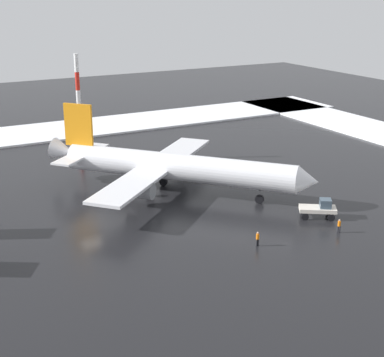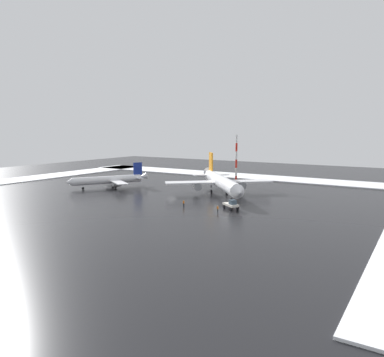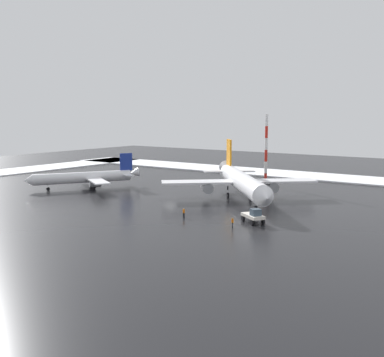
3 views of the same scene
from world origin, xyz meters
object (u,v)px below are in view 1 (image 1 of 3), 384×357
Objects in this scene: ground_crew_by_nose_gear at (258,238)px; antenna_mast at (79,108)px; airplane_parked_portside at (172,166)px; pushback_tug at (320,208)px; ground_crew_mid_apron at (339,225)px.

antenna_mast is at bearing -176.25° from ground_crew_by_nose_gear.
pushback_tug is at bearing -6.51° from airplane_parked_portside.
ground_crew_by_nose_gear is (-0.34, 20.67, -2.94)m from airplane_parked_portside.
ground_crew_mid_apron is at bearing -15.12° from airplane_parked_portside.
antenna_mast is at bearing 148.20° from pushback_tug.
airplane_parked_portside is at bearing 176.58° from ground_crew_by_nose_gear.
ground_crew_by_nose_gear is (11.79, 3.32, -0.31)m from pushback_tug.
antenna_mast reaches higher than airplane_parked_portside.
ground_crew_by_nose_gear is at bearing 136.41° from ground_crew_mid_apron.
antenna_mast is at bearing 75.21° from ground_crew_mid_apron.
antenna_mast reaches higher than pushback_tug.
pushback_tug is 44.34m from antenna_mast.
airplane_parked_portside is at bearing 80.94° from ground_crew_mid_apron.
airplane_parked_portside reaches higher than pushback_tug.
antenna_mast is (5.81, -22.49, 4.93)m from airplane_parked_portside.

